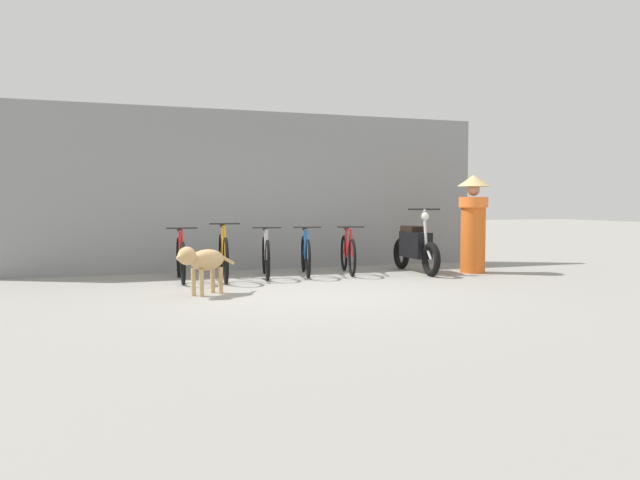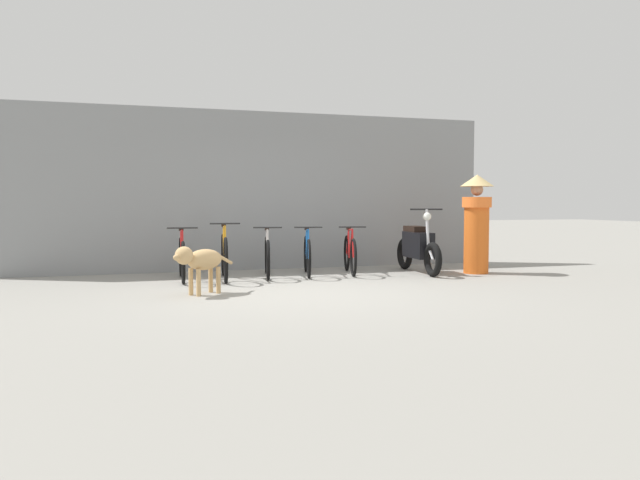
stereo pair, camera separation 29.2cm
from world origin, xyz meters
The scene contains 10 objects.
ground_plane centered at (0.00, 0.00, 0.00)m, with size 60.00×60.00×0.00m, color gray.
shop_wall_back centered at (0.00, 3.14, 1.44)m, with size 9.05×0.20×2.88m.
bicycle_0 centered at (-1.43, 1.85, 0.35)m, with size 0.46×1.66×0.85m.
bicycle_1 centered at (-0.77, 1.77, 0.37)m, with size 0.46×1.78×0.92m.
bicycle_2 centered at (-0.03, 1.93, 0.34)m, with size 0.48×1.58×0.84m.
bicycle_3 centered at (0.66, 1.93, 0.34)m, with size 0.52×1.57×0.84m.
bicycle_4 centered at (1.43, 1.93, 0.34)m, with size 0.51×1.56×0.83m.
motorcycle centered at (2.60, 1.67, 0.44)m, with size 0.58×1.82×1.13m.
stray_dog centered at (-1.34, 0.18, 0.46)m, with size 0.88×0.65×0.66m.
person_in_robes centered at (3.54, 1.32, 0.93)m, with size 0.69×0.69×1.71m.
Camera 2 is at (-2.33, -8.13, 1.22)m, focal length 35.00 mm.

